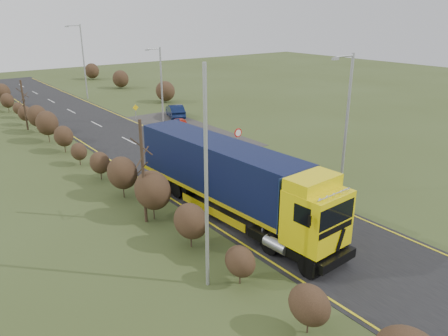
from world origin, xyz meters
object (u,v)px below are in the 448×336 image
car_blue_sedan (175,111)px  streetlight_near (346,120)px  speed_sign (238,137)px  lorry (232,177)px  car_red_hatchback (179,124)px

car_blue_sedan → streetlight_near: bearing=103.5°
streetlight_near → speed_sign: bearing=95.5°
lorry → car_blue_sedan: lorry is taller
car_red_hatchback → streetlight_near: streetlight_near is taller
car_red_hatchback → streetlight_near: bearing=105.3°
lorry → car_blue_sedan: bearing=63.0°
lorry → car_blue_sedan: 26.38m
car_red_hatchback → car_blue_sedan: car_blue_sedan is taller
car_blue_sedan → streetlight_near: (-2.83, -25.73, 4.30)m
car_blue_sedan → speed_sign: size_ratio=1.69×
lorry → streetlight_near: 8.36m
car_blue_sedan → speed_sign: (-3.75, -16.10, 1.14)m
lorry → car_red_hatchback: (8.11, 19.13, -1.88)m
speed_sign → lorry: bearing=-130.7°
car_blue_sedan → lorry: bearing=86.0°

